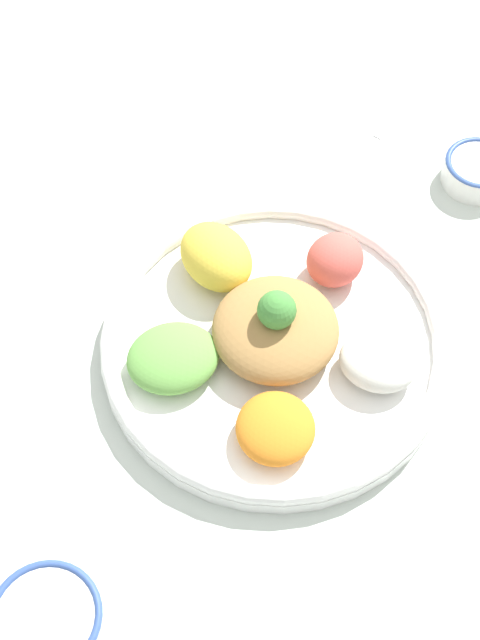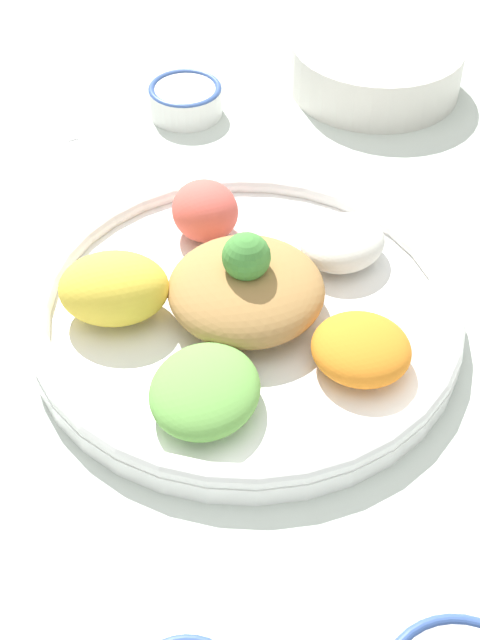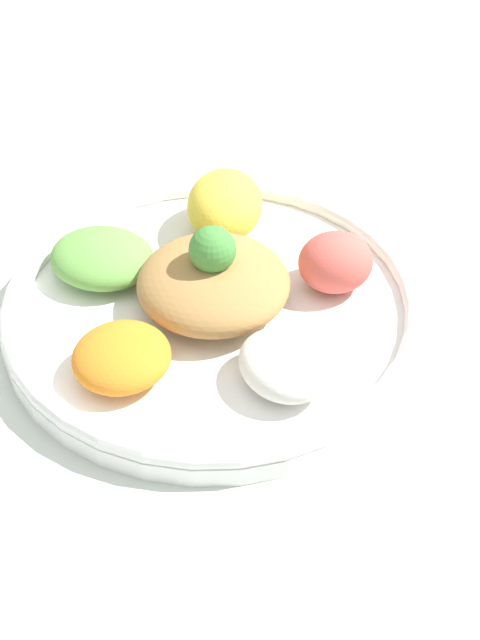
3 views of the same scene
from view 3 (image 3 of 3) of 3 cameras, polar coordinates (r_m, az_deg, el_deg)
name	(u,v)px [view 3 (image 3 of 3)]	position (r m, az deg, el deg)	size (l,w,h in m)	color
ground_plane	(240,334)	(0.84, -0.01, -0.92)	(2.40, 2.40, 0.00)	silver
salad_platter	(213,297)	(0.84, -1.75, 1.47)	(0.40, 0.40, 0.11)	white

